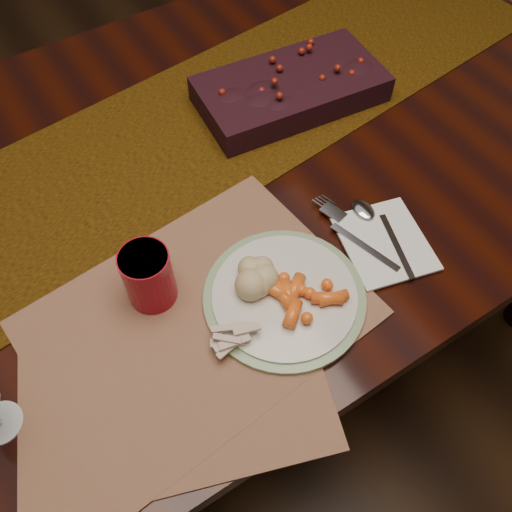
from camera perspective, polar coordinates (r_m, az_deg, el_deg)
floor at (r=1.63m, az=-4.03°, el=-9.11°), size 5.00×5.00×0.00m
dining_table at (r=1.31m, az=-4.99°, el=-2.17°), size 1.80×1.00×0.75m
table_runner at (r=1.04m, az=-10.87°, el=10.37°), size 1.88×0.59×0.00m
centerpiece at (r=1.11m, az=3.67°, el=17.48°), size 0.38×0.22×0.07m
placemat_main at (r=0.83m, az=-6.12°, el=-6.48°), size 0.51×0.40×0.00m
placemat_second at (r=0.79m, az=-8.86°, el=-12.50°), size 0.50×0.43×0.00m
dinner_plate at (r=0.83m, az=3.01°, el=-4.29°), size 0.30×0.30×0.01m
baby_carrots at (r=0.81m, az=4.41°, el=-3.91°), size 0.11×0.10×0.02m
mashed_potatoes at (r=0.81m, az=-0.46°, el=-1.77°), size 0.09×0.08×0.05m
turkey_shreds at (r=0.78m, az=-2.22°, el=-8.05°), size 0.08×0.07×0.01m
napkin at (r=0.91m, az=13.35°, el=1.42°), size 0.17×0.18×0.01m
fork at (r=0.90m, az=10.55°, el=1.89°), size 0.07×0.17×0.00m
spoon at (r=0.92m, az=13.50°, el=2.25°), size 0.08×0.16×0.00m
red_cup at (r=0.81m, az=-11.25°, el=-2.15°), size 0.08×0.08×0.10m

